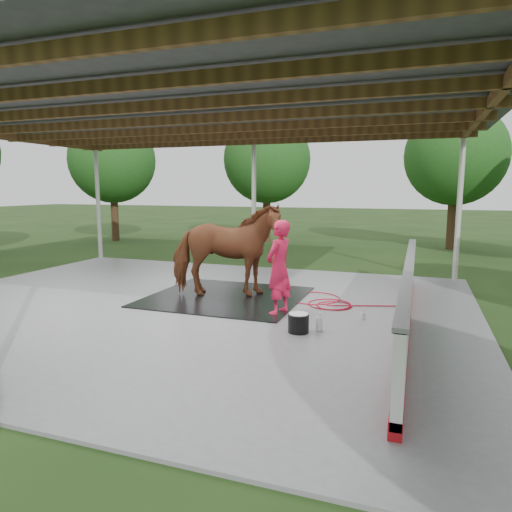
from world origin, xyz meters
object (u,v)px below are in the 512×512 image
(handler, at_px, (279,267))
(wash_bucket, at_px, (298,323))
(horse, at_px, (226,250))
(dasher_board, at_px, (408,297))

(handler, xyz_separation_m, wash_bucket, (0.66, -1.01, -0.75))
(horse, xyz_separation_m, wash_bucket, (2.18, -1.92, -0.90))
(horse, height_order, wash_bucket, horse)
(wash_bucket, bearing_deg, horse, 138.57)
(dasher_board, bearing_deg, horse, 166.37)
(dasher_board, distance_m, horse, 4.07)
(dasher_board, height_order, handler, handler)
(dasher_board, distance_m, wash_bucket, 2.03)
(horse, distance_m, wash_bucket, 3.04)
(horse, distance_m, handler, 1.77)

